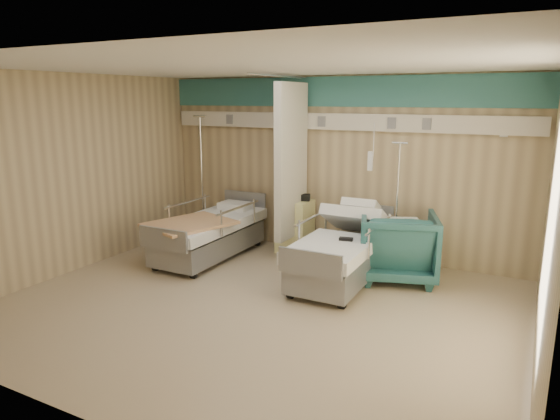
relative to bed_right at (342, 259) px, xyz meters
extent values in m
cube|color=gray|center=(-0.60, -1.30, -0.32)|extent=(6.00, 5.00, 0.00)
cube|color=tan|center=(-0.60, 1.20, 1.08)|extent=(6.00, 0.04, 2.80)
cube|color=tan|center=(-0.60, -3.80, 1.08)|extent=(6.00, 0.04, 2.80)
cube|color=tan|center=(-3.60, -1.30, 1.08)|extent=(0.04, 5.00, 2.80)
cube|color=tan|center=(2.40, -1.30, 1.08)|extent=(0.04, 5.00, 2.80)
cube|color=white|center=(-0.60, -1.30, 2.48)|extent=(6.00, 5.00, 0.04)
cube|color=#2E6D6D|center=(-0.60, 1.18, 2.23)|extent=(6.00, 0.04, 0.45)
cube|color=beige|center=(-0.60, 1.15, 1.79)|extent=(5.88, 0.08, 0.25)
cylinder|color=silver|center=(-1.10, 0.30, 2.44)|extent=(0.03, 1.80, 0.03)
cube|color=beige|center=(-1.10, 0.65, 1.19)|extent=(0.12, 0.90, 2.35)
cube|color=#F1EC96|center=(-1.15, 0.90, 0.11)|extent=(0.50, 0.48, 0.85)
imported|color=#204F51|center=(0.65, 0.43, 0.16)|extent=(1.28, 1.30, 0.95)
cube|color=white|center=(0.65, 0.42, 0.66)|extent=(0.71, 0.68, 0.06)
cylinder|color=silver|center=(0.50, 0.85, -0.30)|extent=(0.33, 0.33, 0.03)
cylinder|color=silver|center=(0.50, 0.85, 0.61)|extent=(0.03, 0.03, 1.84)
cylinder|color=silver|center=(0.50, 0.85, 1.53)|extent=(0.22, 0.03, 0.03)
cylinder|color=silver|center=(-2.98, 0.90, -0.30)|extent=(0.39, 0.39, 0.03)
cylinder|color=silver|center=(-2.98, 0.90, 0.76)|extent=(0.03, 0.03, 2.15)
cylinder|color=silver|center=(-2.98, 0.90, 1.83)|extent=(0.26, 0.03, 0.03)
cube|color=black|center=(0.11, -0.17, 0.33)|extent=(0.19, 0.11, 0.04)
cube|color=tan|center=(-2.21, -0.46, 0.34)|extent=(1.26, 1.41, 0.04)
cube|color=black|center=(-1.03, 0.96, 0.59)|extent=(0.22, 0.18, 0.11)
cylinder|color=white|center=(-1.26, 0.90, 0.60)|extent=(0.09, 0.09, 0.13)
camera|label=1|loc=(2.26, -6.14, 2.15)|focal=32.00mm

